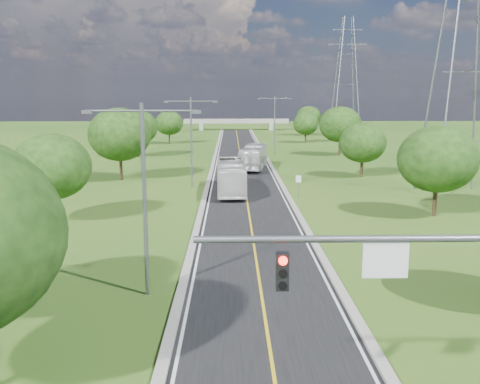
# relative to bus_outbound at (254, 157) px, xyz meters

# --- Properties ---
(ground) EXTENTS (260.00, 260.00, 0.00)m
(ground) POSITION_rel_bus_outbound_xyz_m (-1.62, 0.56, -1.71)
(ground) COLOR #254F16
(ground) RESTS_ON ground
(road) EXTENTS (8.00, 150.00, 0.06)m
(road) POSITION_rel_bus_outbound_xyz_m (-1.62, 6.56, -1.68)
(road) COLOR black
(road) RESTS_ON ground
(curb_left) EXTENTS (0.50, 150.00, 0.22)m
(curb_left) POSITION_rel_bus_outbound_xyz_m (-5.87, 6.56, -1.60)
(curb_left) COLOR gray
(curb_left) RESTS_ON ground
(curb_right) EXTENTS (0.50, 150.00, 0.22)m
(curb_right) POSITION_rel_bus_outbound_xyz_m (2.63, 6.56, -1.60)
(curb_right) COLOR gray
(curb_right) RESTS_ON ground
(signal_mast) EXTENTS (8.54, 0.33, 7.20)m
(signal_mast) POSITION_rel_bus_outbound_xyz_m (2.06, -60.44, 3.19)
(signal_mast) COLOR slate
(signal_mast) RESTS_ON ground
(speed_limit_sign) EXTENTS (0.55, 0.09, 2.40)m
(speed_limit_sign) POSITION_rel_bus_outbound_xyz_m (3.58, -21.45, -0.11)
(speed_limit_sign) COLOR slate
(speed_limit_sign) RESTS_ON ground
(overpass) EXTENTS (30.00, 3.00, 3.20)m
(overpass) POSITION_rel_bus_outbound_xyz_m (-1.62, 80.56, 0.70)
(overpass) COLOR gray
(overpass) RESTS_ON ground
(streetlight_near_left) EXTENTS (5.90, 0.25, 10.00)m
(streetlight_near_left) POSITION_rel_bus_outbound_xyz_m (-7.62, -47.44, 4.23)
(streetlight_near_left) COLOR slate
(streetlight_near_left) RESTS_ON ground
(streetlight_mid_left) EXTENTS (5.90, 0.25, 10.00)m
(streetlight_mid_left) POSITION_rel_bus_outbound_xyz_m (-7.62, -14.44, 4.23)
(streetlight_mid_left) COLOR slate
(streetlight_mid_left) RESTS_ON ground
(streetlight_far_right) EXTENTS (5.90, 0.25, 10.00)m
(streetlight_far_right) POSITION_rel_bus_outbound_xyz_m (4.38, 18.56, 4.23)
(streetlight_far_right) COLOR slate
(streetlight_far_right) RESTS_ON ground
(power_tower_near) EXTENTS (9.00, 6.40, 28.00)m
(power_tower_near) POSITION_rel_bus_outbound_xyz_m (20.38, -19.44, 12.30)
(power_tower_near) COLOR slate
(power_tower_near) RESTS_ON ground
(power_tower_far) EXTENTS (9.00, 6.40, 28.00)m
(power_tower_far) POSITION_rel_bus_outbound_xyz_m (24.38, 55.56, 12.30)
(power_tower_far) COLOR slate
(power_tower_far) RESTS_ON ground
(tree_lb) EXTENTS (6.30, 6.30, 7.33)m
(tree_lb) POSITION_rel_bus_outbound_xyz_m (-17.62, -31.44, 2.93)
(tree_lb) COLOR black
(tree_lb) RESTS_ON ground
(tree_lc) EXTENTS (7.56, 7.56, 8.79)m
(tree_lc) POSITION_rel_bus_outbound_xyz_m (-16.62, -9.44, 3.86)
(tree_lc) COLOR black
(tree_lc) RESTS_ON ground
(tree_ld) EXTENTS (6.72, 6.72, 7.82)m
(tree_ld) POSITION_rel_bus_outbound_xyz_m (-18.62, 14.56, 3.24)
(tree_ld) COLOR black
(tree_ld) RESTS_ON ground
(tree_le) EXTENTS (5.88, 5.88, 6.84)m
(tree_le) POSITION_rel_bus_outbound_xyz_m (-16.12, 38.56, 2.62)
(tree_le) COLOR black
(tree_le) RESTS_ON ground
(tree_rb) EXTENTS (6.72, 6.72, 7.82)m
(tree_rb) POSITION_rel_bus_outbound_xyz_m (14.38, -29.44, 3.24)
(tree_rb) COLOR black
(tree_rb) RESTS_ON ground
(tree_rc) EXTENTS (5.88, 5.88, 6.84)m
(tree_rc) POSITION_rel_bus_outbound_xyz_m (13.38, -7.44, 2.62)
(tree_rc) COLOR black
(tree_rc) RESTS_ON ground
(tree_rd) EXTENTS (7.14, 7.14, 8.30)m
(tree_rd) POSITION_rel_bus_outbound_xyz_m (15.38, 16.56, 3.55)
(tree_rd) COLOR black
(tree_rd) RESTS_ON ground
(tree_re) EXTENTS (5.46, 5.46, 6.35)m
(tree_re) POSITION_rel_bus_outbound_xyz_m (12.88, 40.56, 2.31)
(tree_re) COLOR black
(tree_re) RESTS_ON ground
(tree_rf) EXTENTS (6.30, 6.30, 7.33)m
(tree_rf) POSITION_rel_bus_outbound_xyz_m (16.38, 60.56, 2.93)
(tree_rf) COLOR black
(tree_rf) RESTS_ON ground
(bus_outbound) EXTENTS (4.60, 12.15, 3.30)m
(bus_outbound) POSITION_rel_bus_outbound_xyz_m (0.00, 0.00, 0.00)
(bus_outbound) COLOR silver
(bus_outbound) RESTS_ON road
(bus_inbound) EXTENTS (3.09, 12.15, 3.37)m
(bus_inbound) POSITION_rel_bus_outbound_xyz_m (-3.20, -18.12, 0.03)
(bus_inbound) COLOR silver
(bus_inbound) RESTS_ON road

